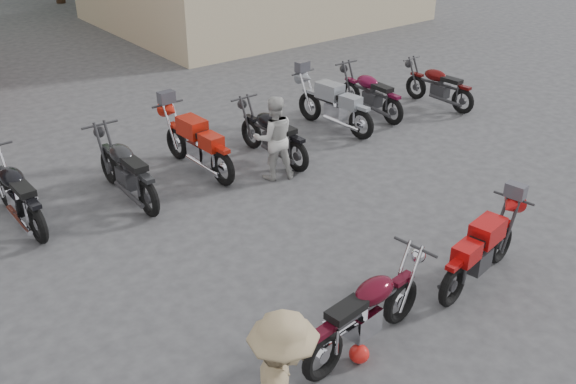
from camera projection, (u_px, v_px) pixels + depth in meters
ground at (389, 328)px, 7.85m from camera, size 90.00×90.00×0.00m
vintage_motorcycle at (367, 308)px, 7.31m from camera, size 1.99×0.86×1.12m
sportbike at (481, 247)px, 8.49m from camera, size 1.92×0.92×1.07m
helmet at (359, 354)px, 7.29m from camera, size 0.30×0.30×0.22m
person_light at (274, 138)px, 11.22m from camera, size 0.90×0.81×1.52m
row_bike_2 at (17, 191)px, 9.86m from camera, size 0.71×1.99×1.14m
row_bike_3 at (126, 166)px, 10.60m from camera, size 0.67×2.03×1.18m
row_bike_4 at (197, 141)px, 11.55m from camera, size 0.79×2.07×1.18m
row_bike_5 at (272, 131)px, 12.03m from camera, size 0.69×1.94×1.12m
row_bike_6 at (334, 103)px, 13.36m from camera, size 0.87×2.08×1.17m
row_bike_7 at (371, 91)px, 14.12m from camera, size 0.72×1.94×1.11m
row_bike_8 at (438, 84)px, 14.67m from camera, size 0.71×1.86×1.06m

